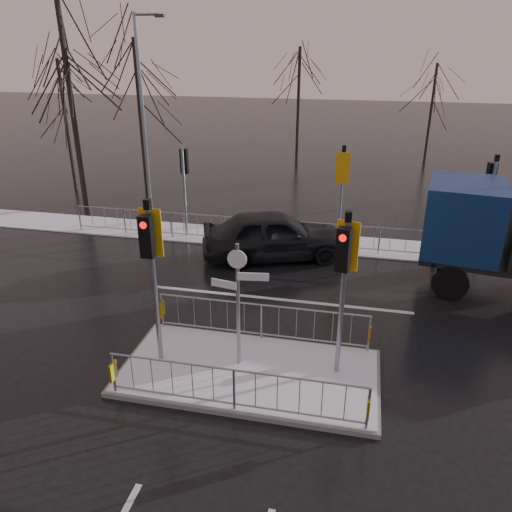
% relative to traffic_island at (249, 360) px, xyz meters
% --- Properties ---
extents(ground, '(120.00, 120.00, 0.00)m').
position_rel_traffic_island_xyz_m(ground, '(0.01, -0.01, -0.39)').
color(ground, black).
rests_on(ground, ground).
extents(snow_verge, '(30.00, 2.00, 0.04)m').
position_rel_traffic_island_xyz_m(snow_verge, '(0.01, 8.59, -0.37)').
color(snow_verge, white).
rests_on(snow_verge, ground).
extents(lane_markings, '(8.00, 11.38, 0.01)m').
position_rel_traffic_island_xyz_m(lane_markings, '(0.01, -0.34, -0.39)').
color(lane_markings, silver).
rests_on(lane_markings, ground).
extents(traffic_island, '(6.00, 3.04, 4.15)m').
position_rel_traffic_island_xyz_m(traffic_island, '(0.00, 0.00, 0.00)').
color(traffic_island, '#63635E').
rests_on(traffic_island, ground).
extents(far_kerb_fixtures, '(18.00, 0.65, 3.83)m').
position_rel_traffic_island_xyz_m(far_kerb_fixtures, '(0.31, 8.08, 0.63)').
color(far_kerb_fixtures, gray).
rests_on(far_kerb_fixtures, ground).
extents(car_far_lane, '(5.49, 3.61, 1.74)m').
position_rel_traffic_island_xyz_m(car_far_lane, '(-0.67, 6.91, 0.48)').
color(car_far_lane, black).
rests_on(car_far_lane, ground).
extents(flatbed_truck, '(7.53, 3.71, 3.34)m').
position_rel_traffic_island_xyz_m(flatbed_truck, '(6.37, 5.92, 1.39)').
color(flatbed_truck, black).
rests_on(flatbed_truck, ground).
extents(tree_near_a, '(4.75, 4.75, 8.97)m').
position_rel_traffic_island_xyz_m(tree_near_a, '(-10.49, 10.99, 5.72)').
color(tree_near_a, black).
rests_on(tree_near_a, ground).
extents(tree_near_b, '(4.00, 4.00, 7.55)m').
position_rel_traffic_island_xyz_m(tree_near_b, '(-7.99, 12.49, 4.76)').
color(tree_near_b, black).
rests_on(tree_near_b, ground).
extents(tree_near_c, '(3.50, 3.50, 6.61)m').
position_rel_traffic_island_xyz_m(tree_near_c, '(-12.49, 13.49, 4.11)').
color(tree_near_c, black).
rests_on(tree_near_c, ground).
extents(tree_far_a, '(3.75, 3.75, 7.08)m').
position_rel_traffic_island_xyz_m(tree_far_a, '(-1.99, 21.99, 4.43)').
color(tree_far_a, black).
rests_on(tree_far_a, ground).
extents(tree_far_b, '(3.25, 3.25, 6.14)m').
position_rel_traffic_island_xyz_m(tree_far_b, '(6.01, 23.99, 3.79)').
color(tree_far_b, black).
rests_on(tree_far_b, ground).
extents(street_lamp_left, '(1.25, 0.18, 8.20)m').
position_rel_traffic_island_xyz_m(street_lamp_left, '(-6.42, 9.49, 4.10)').
color(street_lamp_left, gray).
rests_on(street_lamp_left, ground).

